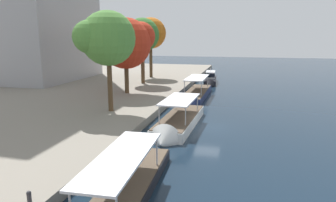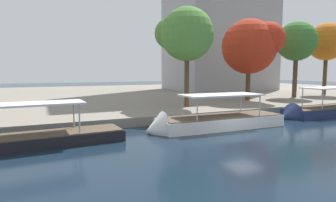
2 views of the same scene
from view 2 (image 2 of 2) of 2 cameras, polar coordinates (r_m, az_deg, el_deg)
ground_plane at (r=21.87m, az=15.14°, el=-6.57°), size 220.00×220.00×0.00m
dock_promenade at (r=51.89m, az=-9.40°, el=1.21°), size 120.00×55.00×0.81m
tour_boat_2 at (r=23.38m, az=8.55°, el=-4.65°), size 12.11×3.42×3.96m
tour_boat_3 at (r=34.64m, az=29.65°, el=-1.94°), size 13.85×3.00×4.12m
tree_0 at (r=53.88m, az=29.58°, el=10.27°), size 6.11×6.11×11.81m
tree_1 at (r=31.65m, az=3.48°, el=13.28°), size 6.00×6.11×10.84m
tree_3 at (r=46.63m, az=24.47°, el=11.03°), size 5.83×5.83×11.28m
tree_4 at (r=39.05m, az=16.46°, el=10.74°), size 7.44×7.37×10.76m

